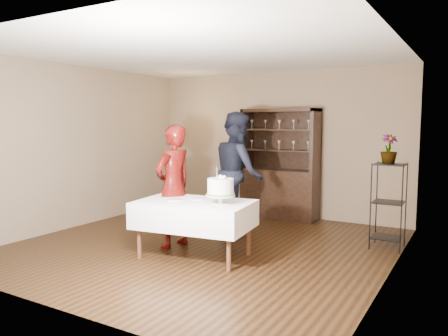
{
  "coord_description": "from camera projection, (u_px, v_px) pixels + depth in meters",
  "views": [
    {
      "loc": [
        3.32,
        -5.12,
        1.76
      ],
      "look_at": [
        0.27,
        0.1,
        1.12
      ],
      "focal_mm": 35.0,
      "sensor_mm": 36.0,
      "label": 1
    }
  ],
  "objects": [
    {
      "name": "plate_near",
      "position": [
        175.0,
        200.0,
        5.72
      ],
      "size": [
        0.24,
        0.24,
        0.01
      ],
      "primitive_type": "cylinder",
      "rotation": [
        0.0,
        0.0,
        -0.1
      ],
      "color": "silver",
      "rests_on": "cake_table"
    },
    {
      "name": "woman",
      "position": [
        174.0,
        186.0,
        6.13
      ],
      "size": [
        0.51,
        0.69,
        1.72
      ],
      "primitive_type": "imported",
      "rotation": [
        0.0,
        0.0,
        -1.73
      ],
      "color": "#330405",
      "rests_on": "floor"
    },
    {
      "name": "man",
      "position": [
        238.0,
        172.0,
        6.96
      ],
      "size": [
        1.16,
        1.19,
        1.92
      ],
      "primitive_type": "imported",
      "rotation": [
        0.0,
        0.0,
        2.25
      ],
      "color": "black",
      "rests_on": "floor"
    },
    {
      "name": "ceiling",
      "position": [
        203.0,
        53.0,
        5.96
      ],
      "size": [
        5.0,
        5.0,
        0.0
      ],
      "primitive_type": "plane",
      "rotation": [
        3.14,
        0.0,
        0.0
      ],
      "color": "silver",
      "rests_on": "back_wall"
    },
    {
      "name": "cake_table",
      "position": [
        194.0,
        214.0,
        5.67
      ],
      "size": [
        1.58,
        1.09,
        0.74
      ],
      "rotation": [
        0.0,
        0.0,
        0.13
      ],
      "color": "white",
      "rests_on": "floor"
    },
    {
      "name": "potted_plant",
      "position": [
        389.0,
        149.0,
        6.0
      ],
      "size": [
        0.31,
        0.31,
        0.4
      ],
      "primitive_type": "imported",
      "rotation": [
        0.0,
        0.0,
        0.5
      ],
      "color": "#4C7437",
      "rests_on": "plant_etagere"
    },
    {
      "name": "back_wall",
      "position": [
        276.0,
        144.0,
        8.25
      ],
      "size": [
        5.0,
        0.02,
        2.7
      ],
      "primitive_type": "cube",
      "color": "#73614A",
      "rests_on": "floor"
    },
    {
      "name": "china_hutch",
      "position": [
        280.0,
        182.0,
        8.01
      ],
      "size": [
        1.4,
        0.48,
        2.0
      ],
      "color": "black",
      "rests_on": "floor"
    },
    {
      "name": "floor",
      "position": [
        204.0,
        245.0,
        6.25
      ],
      "size": [
        5.0,
        5.0,
        0.0
      ],
      "primitive_type": "plane",
      "color": "black",
      "rests_on": "ground"
    },
    {
      "name": "cake",
      "position": [
        221.0,
        188.0,
        5.45
      ],
      "size": [
        0.37,
        0.37,
        0.51
      ],
      "rotation": [
        0.0,
        0.0,
        -0.06
      ],
      "color": "silver",
      "rests_on": "cake_table"
    },
    {
      "name": "plant_etagere",
      "position": [
        389.0,
        202.0,
        6.06
      ],
      "size": [
        0.42,
        0.42,
        1.2
      ],
      "color": "black",
      "rests_on": "floor"
    },
    {
      "name": "wall_left",
      "position": [
        80.0,
        146.0,
        7.36
      ],
      "size": [
        0.02,
        5.0,
        2.7
      ],
      "primitive_type": "cube",
      "color": "#73614A",
      "rests_on": "floor"
    },
    {
      "name": "wall_right",
      "position": [
        392.0,
        159.0,
        4.85
      ],
      "size": [
        0.02,
        5.0,
        2.7
      ],
      "primitive_type": "cube",
      "color": "#73614A",
      "rests_on": "floor"
    },
    {
      "name": "plate_far",
      "position": [
        198.0,
        199.0,
        5.79
      ],
      "size": [
        0.24,
        0.24,
        0.01
      ],
      "primitive_type": "cylinder",
      "rotation": [
        0.0,
        0.0,
        0.41
      ],
      "color": "silver",
      "rests_on": "cake_table"
    }
  ]
}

